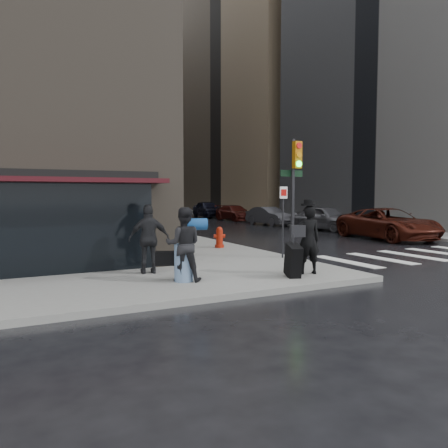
# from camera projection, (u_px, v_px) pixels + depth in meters

# --- Properties ---
(ground) EXTENTS (140.00, 140.00, 0.00)m
(ground) POSITION_uv_depth(u_px,v_px,m) (277.00, 275.00, 12.30)
(ground) COLOR black
(ground) RESTS_ON ground
(sidewalk_left) EXTENTS (4.00, 50.00, 0.15)m
(sidewalk_left) POSITION_uv_depth(u_px,v_px,m) (95.00, 220.00, 36.32)
(sidewalk_left) COLOR slate
(sidewalk_left) RESTS_ON ground
(sidewalk_right) EXTENTS (3.00, 50.00, 0.15)m
(sidewalk_right) POSITION_uv_depth(u_px,v_px,m) (237.00, 216.00, 42.41)
(sidewalk_right) COLOR slate
(sidewalk_right) RESTS_ON ground
(crosswalk) EXTENTS (8.50, 3.00, 0.01)m
(crosswalk) POSITION_uv_depth(u_px,v_px,m) (427.00, 254.00, 16.57)
(crosswalk) COLOR silver
(crosswalk) RESTS_ON ground
(bldg_right_mid) EXTENTS (22.00, 22.00, 38.00)m
(bldg_right_mid) POSITION_uv_depth(u_px,v_px,m) (296.00, 58.00, 53.85)
(bldg_right_mid) COLOR #8E7658
(bldg_right_mid) RESTS_ON ground
(bldg_right_far) EXTENTS (22.00, 20.00, 25.00)m
(bldg_right_far) POSITION_uv_depth(u_px,v_px,m) (215.00, 134.00, 74.76)
(bldg_right_far) COLOR slate
(bldg_right_far) RESTS_ON ground
(bldg_distant) EXTENTS (40.00, 12.00, 32.00)m
(bldg_distant) POSITION_uv_depth(u_px,v_px,m) (75.00, 122.00, 83.29)
(bldg_distant) COLOR slate
(bldg_distant) RESTS_ON ground
(man_overcoat) EXTENTS (1.29, 0.94, 2.02)m
(man_overcoat) POSITION_uv_depth(u_px,v_px,m) (305.00, 243.00, 11.57)
(man_overcoat) COLOR black
(man_overcoat) RESTS_ON ground
(man_jeans) EXTENTS (1.26, 1.07, 1.82)m
(man_jeans) POSITION_uv_depth(u_px,v_px,m) (183.00, 244.00, 10.67)
(man_jeans) COLOR black
(man_jeans) RESTS_ON ground
(man_greycoat) EXTENTS (1.16, 0.64, 1.86)m
(man_greycoat) POSITION_uv_depth(u_px,v_px,m) (149.00, 239.00, 11.73)
(man_greycoat) COLOR black
(man_greycoat) RESTS_ON ground
(traffic_light) EXTENTS (0.99, 0.44, 3.97)m
(traffic_light) POSITION_uv_depth(u_px,v_px,m) (294.00, 181.00, 14.56)
(traffic_light) COLOR black
(traffic_light) RESTS_ON ground
(fire_hydrant) EXTENTS (0.48, 0.36, 0.83)m
(fire_hydrant) POSITION_uv_depth(u_px,v_px,m) (219.00, 238.00, 17.41)
(fire_hydrant) COLOR #9A1B09
(fire_hydrant) RESTS_ON ground
(parked_car_0) EXTENTS (3.16, 5.90, 1.57)m
(parked_car_0) POSITION_uv_depth(u_px,v_px,m) (388.00, 224.00, 21.90)
(parked_car_0) COLOR #3F140C
(parked_car_0) RESTS_ON ground
(parked_car_1) EXTENTS (2.30, 4.76, 1.56)m
(parked_car_1) POSITION_uv_depth(u_px,v_px,m) (325.00, 218.00, 27.18)
(parked_car_1) COLOR #525257
(parked_car_1) RESTS_ON ground
(parked_car_2) EXTENTS (1.80, 4.15, 1.33)m
(parked_car_2) POSITION_uv_depth(u_px,v_px,m) (269.00, 216.00, 31.91)
(parked_car_2) COLOR #3B3A3F
(parked_car_2) RESTS_ON ground
(parked_car_3) EXTENTS (2.03, 4.62, 1.32)m
(parked_car_3) POSITION_uv_depth(u_px,v_px,m) (235.00, 213.00, 36.96)
(parked_car_3) COLOR #3F100C
(parked_car_3) RESTS_ON ground
(parked_car_4) EXTENTS (2.32, 4.87, 1.61)m
(parked_car_4) POSITION_uv_depth(u_px,v_px,m) (208.00, 209.00, 41.95)
(parked_car_4) COLOR black
(parked_car_4) RESTS_ON ground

